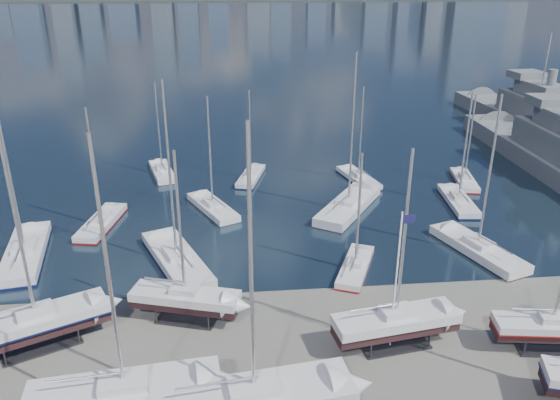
{
  "coord_description": "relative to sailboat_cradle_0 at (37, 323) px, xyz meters",
  "views": [
    {
      "loc": [
        -8.35,
        -40.27,
        25.41
      ],
      "look_at": [
        -3.77,
        8.0,
        5.15
      ],
      "focal_mm": 35.0,
      "sensor_mm": 36.0,
      "label": 1
    }
  ],
  "objects": [
    {
      "name": "ground",
      "position": [
        22.71,
        -4.11,
        -2.08
      ],
      "size": [
        1400.0,
        1400.0,
        0.0
      ],
      "primitive_type": "plane",
      "color": "#605E59",
      "rests_on": "ground"
    },
    {
      "name": "water",
      "position": [
        22.71,
        305.89,
        -2.23
      ],
      "size": [
        1400.0,
        600.0,
        0.4
      ],
      "primitive_type": "cube",
      "color": "#182B37",
      "rests_on": "ground"
    },
    {
      "name": "sailboat_cradle_0",
      "position": [
        0.0,
        0.0,
        0.0
      ],
      "size": [
        10.26,
        6.87,
        16.2
      ],
      "rotation": [
        0.0,
        0.0,
        0.45
      ],
      "color": "#2D2D33",
      "rests_on": "ground"
    },
    {
      "name": "sailboat_cradle_1",
      "position": [
        7.61,
        -8.25,
        0.11
      ],
      "size": [
        11.73,
        4.42,
        18.32
      ],
      "rotation": [
        0.0,
        0.0,
        0.11
      ],
      "color": "#2D2D33",
      "rests_on": "ground"
    },
    {
      "name": "sailboat_cradle_2",
      "position": [
        10.44,
        2.35,
        -0.1
      ],
      "size": [
        8.82,
        4.72,
        14.03
      ],
      "rotation": [
        0.0,
        0.0,
        -0.29
      ],
      "color": "#2D2D33",
      "rests_on": "ground"
    },
    {
      "name": "sailboat_cradle_4",
      "position": [
        25.85,
        -2.29,
        -0.05
      ],
      "size": [
        9.54,
        4.06,
        15.15
      ],
      "rotation": [
        0.0,
        0.0,
        0.16
      ],
      "color": "#2D2D33",
      "rests_on": "ground"
    },
    {
      "name": "sailboat_cradle_6",
      "position": [
        36.84,
        -3.84,
        -0.14
      ],
      "size": [
        8.41,
        3.43,
        13.41
      ],
      "rotation": [
        0.0,
        0.0,
        -0.14
      ],
      "color": "#2D2D33",
      "rests_on": "ground"
    },
    {
      "name": "sailboat_moored_0",
      "position": [
        -5.59,
        14.02,
        -1.77
      ],
      "size": [
        5.38,
        12.45,
        18.02
      ],
      "rotation": [
        0.0,
        0.0,
        1.74
      ],
      "color": "black",
      "rests_on": "water"
    },
    {
      "name": "sailboat_moored_1",
      "position": [
        0.17,
        20.64,
        -1.77
      ],
      "size": [
        4.16,
        9.44,
        13.65
      ],
      "rotation": [
        0.0,
        0.0,
        1.39
      ],
      "color": "black",
      "rests_on": "water"
    },
    {
      "name": "sailboat_moored_2",
      "position": [
        5.03,
        36.56,
        -1.76
      ],
      "size": [
        4.57,
        9.02,
        13.12
      ],
      "rotation": [
        0.0,
        0.0,
        1.83
      ],
      "color": "black",
      "rests_on": "water"
    },
    {
      "name": "sailboat_moored_3",
      "position": [
        8.97,
        11.33,
        -1.77
      ],
      "size": [
        7.82,
        12.49,
        18.12
      ],
      "rotation": [
        0.0,
        0.0,
        1.97
      ],
      "color": "black",
      "rests_on": "water"
    },
    {
      "name": "sailboat_moored_4",
      "position": [
        12.09,
        23.66,
        -1.76
      ],
      "size": [
        6.32,
        9.4,
        13.89
      ],
      "rotation": [
        0.0,
        0.0,
        2.02
      ],
      "color": "black",
      "rests_on": "water"
    },
    {
      "name": "sailboat_moored_5",
      "position": [
        16.93,
        33.69,
        -1.77
      ],
      "size": [
        4.43,
        8.61,
        12.39
      ],
      "rotation": [
        0.0,
        0.0,
        1.3
      ],
      "color": "black",
      "rests_on": "water"
    },
    {
      "name": "sailboat_moored_6",
      "position": [
        25.42,
        8.67,
        -1.77
      ],
      "size": [
        5.19,
        8.18,
        11.88
      ],
      "rotation": [
        0.0,
        0.0,
        1.16
      ],
      "color": "black",
      "rests_on": "water"
    },
    {
      "name": "sailboat_moored_7",
      "position": [
        27.66,
        22.28,
        -1.75
      ],
      "size": [
        9.76,
        12.27,
        18.75
      ],
      "rotation": [
        0.0,
        0.0,
        0.98
      ],
      "color": "black",
      "rests_on": "water"
    },
    {
      "name": "sailboat_moored_8",
      "position": [
        31.01,
        31.71,
        -1.77
      ],
      "size": [
        4.55,
        8.99,
        12.95
      ],
      "rotation": [
        0.0,
        0.0,
        1.83
      ],
      "color": "black",
      "rests_on": "water"
    },
    {
      "name": "sailboat_moored_9",
      "position": [
        38.06,
        10.85,
        -1.76
      ],
      "size": [
        6.42,
        11.24,
        16.38
      ],
      "rotation": [
        0.0,
        0.0,
        1.9
      ],
      "color": "black",
      "rests_on": "water"
    },
    {
      "name": "sailboat_moored_10",
      "position": [
        40.97,
        22.81,
        -1.77
      ],
      "size": [
        3.53,
        9.55,
        13.96
      ],
      "rotation": [
        0.0,
        0.0,
        1.47
      ],
      "color": "black",
      "rests_on": "water"
    },
    {
      "name": "sailboat_moored_11",
      "position": [
        44.6,
        29.63,
        -1.77
      ],
      "size": [
        3.74,
        8.39,
        12.13
      ],
      "rotation": [
        0.0,
        0.0,
        1.38
      ],
      "color": "black",
      "rests_on": "water"
    },
    {
      "name": "naval_ship_east",
      "position": [
        58.64,
        31.94,
        -0.42
      ],
      "size": [
        8.13,
        46.8,
        18.2
      ],
      "rotation": [
        0.0,
        0.0,
        1.56
      ],
      "color": "slate",
      "rests_on": "water"
    },
    {
      "name": "naval_ship_west",
      "position": [
        66.33,
        52.15,
        -0.42
      ],
      "size": [
        9.91,
        46.71,
        18.17
      ],
      "rotation": [
        0.0,
        0.0,
        1.62
      ],
      "color": "slate",
      "rests_on": "water"
    },
    {
      "name": "flagpole",
      "position": [
        25.59,
        -2.43,
        4.08
      ],
      "size": [
        0.96,
        0.12,
        10.82
      ],
      "color": "white",
      "rests_on": "ground"
    }
  ]
}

